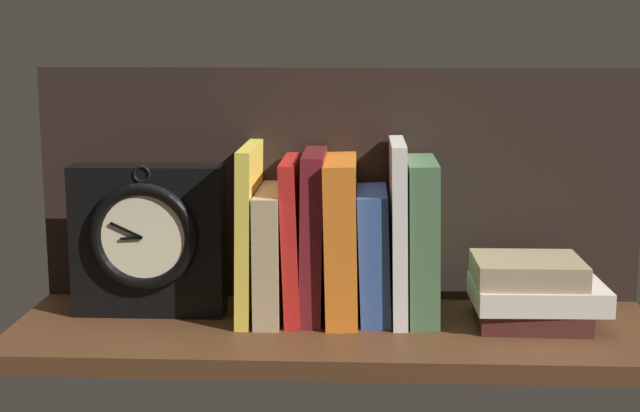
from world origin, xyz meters
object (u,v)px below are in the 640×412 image
(book_blue_modern, at_px, (374,254))
(book_stack_side, at_px, (532,292))
(book_yellow_seinlanguage, at_px, (249,231))
(book_white_catcher, at_px, (398,230))
(book_orange_pandolfini, at_px, (342,238))
(book_tan_shortstories, at_px, (271,253))
(book_maroon_dawkins, at_px, (313,235))
(framed_clock, at_px, (148,240))
(book_red_requiem, at_px, (293,238))
(book_green_romantic, at_px, (422,239))

(book_blue_modern, height_order, book_stack_side, book_blue_modern)
(book_yellow_seinlanguage, bearing_deg, book_white_catcher, 0.00)
(book_orange_pandolfini, bearing_deg, book_tan_shortstories, 180.00)
(book_tan_shortstories, xyz_separation_m, book_maroon_dawkins, (0.06, 0.00, 0.03))
(framed_clock, distance_m, book_stack_side, 0.52)
(book_yellow_seinlanguage, relative_size, book_maroon_dawkins, 1.04)
(book_orange_pandolfini, relative_size, book_stack_side, 1.24)
(book_yellow_seinlanguage, bearing_deg, book_maroon_dawkins, 0.00)
(book_red_requiem, relative_size, book_blue_modern, 1.24)
(framed_clock, bearing_deg, book_yellow_seinlanguage, 4.38)
(book_white_catcher, relative_size, book_green_romantic, 1.12)
(book_white_catcher, distance_m, book_stack_side, 0.19)
(book_red_requiem, xyz_separation_m, book_white_catcher, (0.14, 0.00, 0.01))
(book_green_romantic, height_order, framed_clock, book_green_romantic)
(book_blue_modern, bearing_deg, book_stack_side, -7.08)
(book_maroon_dawkins, bearing_deg, book_stack_side, -5.11)
(framed_clock, bearing_deg, book_maroon_dawkins, 2.68)
(book_tan_shortstories, distance_m, book_white_catcher, 0.17)
(book_orange_pandolfini, relative_size, book_blue_modern, 1.24)
(book_tan_shortstories, distance_m, book_green_romantic, 0.20)
(book_tan_shortstories, xyz_separation_m, book_green_romantic, (0.20, 0.00, 0.02))
(book_red_requiem, bearing_deg, book_stack_side, -4.67)
(book_blue_modern, xyz_separation_m, book_stack_side, (0.21, -0.03, -0.04))
(book_red_requiem, bearing_deg, book_maroon_dawkins, 0.00)
(book_blue_modern, distance_m, book_green_romantic, 0.07)
(book_maroon_dawkins, xyz_separation_m, book_orange_pandolfini, (0.04, 0.00, -0.00))
(book_yellow_seinlanguage, bearing_deg, framed_clock, -175.62)
(book_maroon_dawkins, xyz_separation_m, book_stack_side, (0.29, -0.03, -0.07))
(book_white_catcher, bearing_deg, book_green_romantic, 0.00)
(framed_clock, bearing_deg, book_tan_shortstories, 3.61)
(book_maroon_dawkins, bearing_deg, book_orange_pandolfini, 0.00)
(book_yellow_seinlanguage, distance_m, book_maroon_dawkins, 0.09)
(book_maroon_dawkins, height_order, book_orange_pandolfini, book_maroon_dawkins)
(book_tan_shortstories, height_order, book_orange_pandolfini, book_orange_pandolfini)
(book_green_romantic, bearing_deg, book_stack_side, -10.16)
(book_green_romantic, height_order, book_stack_side, book_green_romantic)
(book_tan_shortstories, xyz_separation_m, book_blue_modern, (0.14, 0.00, 0.00))
(book_white_catcher, bearing_deg, book_red_requiem, 180.00)
(framed_clock, bearing_deg, book_red_requiem, 3.06)
(book_orange_pandolfini, bearing_deg, book_green_romantic, 0.00)
(book_green_romantic, bearing_deg, book_white_catcher, 180.00)
(book_maroon_dawkins, distance_m, framed_clock, 0.22)
(book_green_romantic, xyz_separation_m, framed_clock, (-0.37, -0.01, -0.00))
(book_blue_modern, distance_m, book_stack_side, 0.22)
(book_red_requiem, height_order, framed_clock, book_red_requiem)
(book_tan_shortstories, bearing_deg, book_orange_pandolfini, 0.00)
(book_tan_shortstories, xyz_separation_m, framed_clock, (-0.17, -0.01, 0.02))
(book_yellow_seinlanguage, xyz_separation_m, book_tan_shortstories, (0.03, 0.00, -0.03))
(book_tan_shortstories, distance_m, book_orange_pandolfini, 0.10)
(book_stack_side, bearing_deg, book_orange_pandolfini, 174.13)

